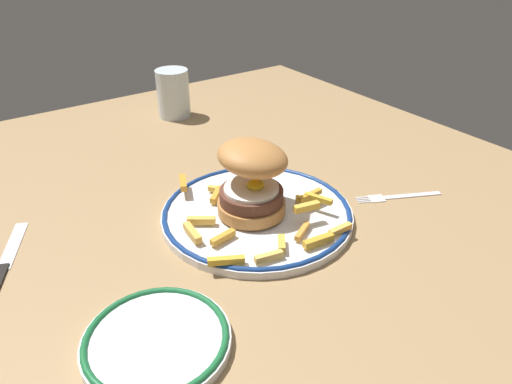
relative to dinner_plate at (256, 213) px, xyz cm
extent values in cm
cube|color=#997950|center=(-3.24, 0.19, -2.84)|extent=(122.84, 108.85, 4.00)
cylinder|color=silver|center=(0.00, 0.00, -0.24)|extent=(28.93, 28.93, 1.20)
torus|color=navy|center=(0.00, 0.00, 0.36)|extent=(28.53, 28.53, 0.80)
cylinder|color=#B87A3E|center=(0.07, -0.88, 1.66)|extent=(10.12, 10.12, 1.80)
cylinder|color=#532F23|center=(0.07, -0.88, 3.50)|extent=(9.40, 9.40, 1.88)
cylinder|color=white|center=(0.07, -0.88, 4.69)|extent=(8.09, 8.09, 0.50)
ellipsoid|color=yellow|center=(0.47, -0.45, 5.36)|extent=(2.60, 2.60, 1.40)
ellipsoid|color=#B97A40|center=(-1.07, 0.20, 8.95)|extent=(14.21, 14.43, 5.92)
cube|color=#EEAE49|center=(11.61, 6.25, 1.19)|extent=(0.87, 3.79, 0.85)
cube|color=gold|center=(3.77, -8.18, 1.19)|extent=(1.55, 4.10, 0.86)
cube|color=gold|center=(6.79, 4.05, 3.19)|extent=(1.75, 4.04, 0.97)
cube|color=gold|center=(0.51, -11.09, 1.26)|extent=(4.55, 1.39, 0.99)
cube|color=gold|center=(3.82, 7.31, 2.59)|extent=(1.05, 4.48, 0.73)
cube|color=gold|center=(-10.55, 7.98, 2.11)|extent=(1.19, 3.44, 0.90)
cube|color=gold|center=(9.54, -2.54, 1.23)|extent=(3.13, 2.61, 0.92)
cube|color=gold|center=(8.82, 1.64, 1.13)|extent=(2.64, 3.94, 0.72)
cube|color=gold|center=(-1.49, -8.56, 1.23)|extent=(3.11, 3.84, 0.93)
cube|color=gold|center=(5.40, 7.55, 2.69)|extent=(4.34, 2.42, 0.77)
cube|color=orange|center=(-11.20, -6.32, 2.24)|extent=(4.27, 2.64, 0.99)
cube|color=gold|center=(-6.52, -3.03, 1.20)|extent=(3.55, 3.74, 0.87)
cube|color=gold|center=(2.92, 8.05, 1.20)|extent=(3.32, 3.92, 0.87)
cube|color=gold|center=(-7.61, -1.81, 1.16)|extent=(3.41, 2.89, 0.80)
cube|color=gold|center=(8.30, -10.49, 1.20)|extent=(3.03, 4.61, 0.87)
cube|color=#E8B451|center=(10.71, -5.55, 1.17)|extent=(1.59, 3.96, 0.82)
cube|color=gold|center=(11.91, 1.88, 1.25)|extent=(1.50, 4.65, 0.96)
cylinder|color=silver|center=(-45.22, 9.24, 4.47)|extent=(7.22, 7.22, 10.60)
cylinder|color=silver|center=(-45.22, 9.24, 3.00)|extent=(6.64, 6.64, 7.67)
cylinder|color=silver|center=(14.20, -22.98, -0.24)|extent=(16.01, 16.01, 1.20)
torus|color=#196033|center=(14.20, -22.98, 0.36)|extent=(15.61, 15.61, 0.80)
cube|color=silver|center=(9.36, 24.68, -0.66)|extent=(5.26, 9.44, 0.36)
cube|color=silver|center=(6.75, 19.28, -0.66)|extent=(3.03, 3.12, 0.32)
cube|color=silver|center=(6.46, 16.97, -0.66)|extent=(1.28, 2.27, 0.28)
cube|color=silver|center=(6.01, 17.19, -0.66)|extent=(1.28, 2.27, 0.28)
cube|color=silver|center=(5.56, 17.41, -0.66)|extent=(1.28, 2.27, 0.28)
cube|color=silver|center=(5.11, 17.62, -0.66)|extent=(1.28, 2.27, 0.28)
cube|color=silver|center=(-13.91, -31.75, -0.64)|extent=(10.76, 6.18, 0.24)
camera|label=1|loc=(49.54, -34.91, 39.37)|focal=33.47mm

